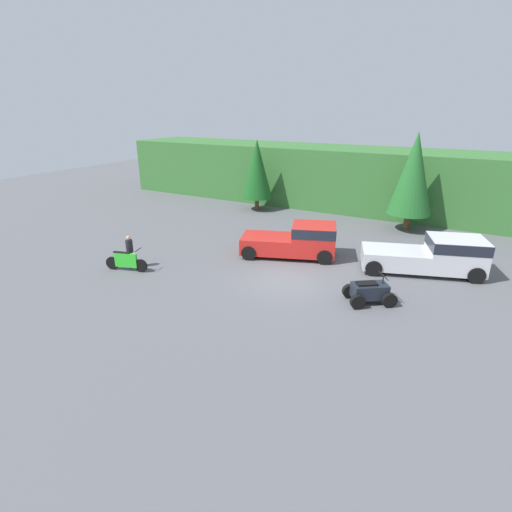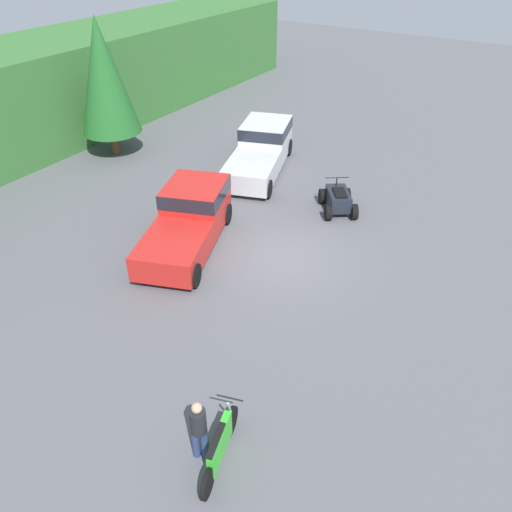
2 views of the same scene
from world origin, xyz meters
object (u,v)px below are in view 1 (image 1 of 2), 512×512
Objects in this scene: pickup_truck_second at (434,254)px; dirt_bike at (126,261)px; quad_atv at (369,292)px; pickup_truck_red at (298,240)px; rider_person at (130,250)px.

pickup_truck_second reaches higher than dirt_bike.
dirt_bike is 11.76m from quad_atv.
dirt_bike is at bearing -157.78° from pickup_truck_red.
rider_person reaches higher than dirt_bike.
quad_atv is (-1.91, -4.76, -0.49)m from pickup_truck_second.
pickup_truck_second is at bearing -5.80° from rider_person.
pickup_truck_red is 2.35× the size of quad_atv.
pickup_truck_red is 6.87m from pickup_truck_second.
quad_atv is (4.86, -3.59, -0.49)m from pickup_truck_red.
quad_atv is 11.81m from rider_person.
pickup_truck_second is 5.15m from quad_atv.
pickup_truck_red is 3.21× the size of rider_person.
rider_person is at bearing -171.72° from pickup_truck_second.
dirt_bike is (-13.41, -7.24, -0.48)m from pickup_truck_second.
pickup_truck_second is (6.77, 1.17, 0.00)m from pickup_truck_red.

